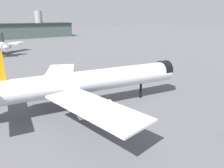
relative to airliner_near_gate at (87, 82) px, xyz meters
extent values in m
plane|color=#56565B|center=(3.83, -3.54, -7.00)|extent=(900.00, 900.00, 0.00)
cylinder|color=silver|center=(0.35, -0.05, 0.12)|extent=(50.57, 12.04, 5.48)
cone|color=silver|center=(25.28, -3.35, 0.12)|extent=(6.68, 6.12, 5.37)
cylinder|color=black|center=(24.19, -3.21, 0.53)|extent=(3.17, 5.81, 5.53)
cube|color=silver|center=(-1.65, 14.40, -0.56)|extent=(17.02, 23.89, 0.44)
cylinder|color=#B7BAC1|center=(-0.81, 11.55, -2.37)|extent=(7.38, 3.91, 3.01)
cube|color=silver|center=(-5.35, -13.47, -0.56)|extent=(12.02, 23.71, 0.44)
cylinder|color=#B7BAC1|center=(-3.79, -10.94, -2.37)|extent=(7.38, 3.91, 3.01)
cylinder|color=black|center=(16.30, -2.16, -4.81)|extent=(0.66, 0.66, 4.38)
cylinder|color=black|center=(-1.76, 3.14, -4.81)|extent=(0.66, 0.66, 4.38)
cylinder|color=black|center=(-2.52, -2.57, -4.81)|extent=(0.66, 0.66, 4.38)
cone|color=silver|center=(-5.84, 90.14, -0.69)|extent=(6.21, 7.36, 4.61)
cube|color=silver|center=(0.56, 110.52, -1.29)|extent=(19.40, 16.22, 0.39)
cylinder|color=#B7BAC1|center=(-1.90, 110.85, -2.90)|extent=(4.22, 6.40, 2.67)
cube|color=black|center=(-6.78, 93.37, 3.20)|extent=(1.89, 4.97, 7.77)
cube|color=silver|center=(-1.76, 93.97, -0.20)|extent=(8.32, 5.76, 0.29)
cylinder|color=#939399|center=(48.62, 212.74, 7.73)|extent=(8.30, 8.30, 29.47)
cone|color=#F2600C|center=(20.70, 28.06, -6.64)|extent=(0.58, 0.58, 0.72)
camera|label=1|loc=(-22.83, -45.42, 15.54)|focal=33.77mm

